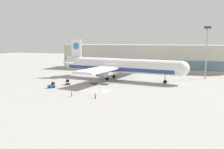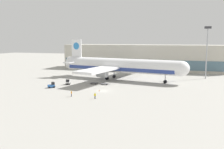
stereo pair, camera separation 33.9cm
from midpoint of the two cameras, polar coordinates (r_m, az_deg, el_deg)
The scene contains 11 objects.
ground_plane at distance 82.55m, azimuth -1.95°, elevation -3.76°, with size 400.00×400.00×0.00m, color #9E9B93.
terminal_building at distance 143.19m, azimuth 7.09°, elevation 3.96°, with size 90.00×18.20×14.00m.
light_mast at distance 114.58m, azimuth 20.95°, elevation 5.56°, with size 2.80×0.50×22.43m.
airplane_main at distance 105.34m, azimuth 1.40°, elevation 1.99°, with size 57.74×48.66×17.00m.
baggage_tug_foreground at distance 95.34m, azimuth -9.97°, elevation -1.76°, with size 2.37×2.79×2.00m.
baggage_tug_mid at distance 90.16m, azimuth -13.51°, elevation -2.41°, with size 2.71×2.75×2.00m.
baggage_dolly_lead at distance 95.55m, azimuth -4.00°, elevation -1.93°, with size 3.72×1.59×0.48m.
baggage_dolly_second at distance 93.75m, azimuth -1.59°, elevation -2.11°, with size 3.72×1.59×0.48m.
ground_crew_near at distance 74.95m, azimuth -9.14°, elevation -4.22°, with size 0.40×0.46×1.81m.
ground_crew_far at distance 71.53m, azimuth -3.77°, elevation -4.74°, with size 0.57×0.25×1.77m.
traffic_cone_near at distance 82.22m, azimuth -2.81°, elevation -3.62°, with size 0.40×0.40×0.55m.
Camera 2 is at (28.23, -75.76, 16.68)m, focal length 40.00 mm.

